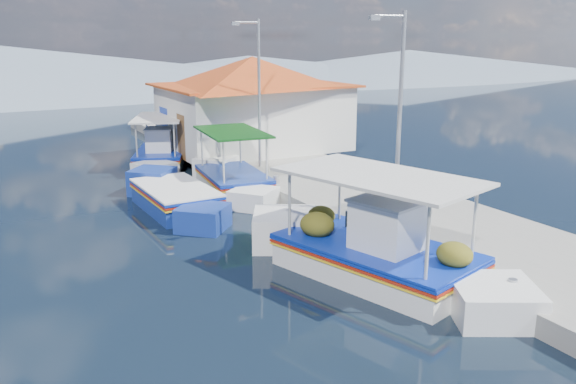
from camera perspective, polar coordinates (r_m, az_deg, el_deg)
ground at (r=13.85m, az=0.20°, el=-10.11°), size 160.00×160.00×0.00m
quay at (r=21.53m, az=6.27°, el=-0.32°), size 5.00×44.00×0.50m
bollards at (r=19.71m, az=2.53°, el=-0.46°), size 0.20×17.20×0.30m
main_caique at (r=15.00m, az=8.33°, el=-5.95°), size 4.14×8.48×2.91m
caique_green_canopy at (r=23.02m, az=-5.41°, el=1.06°), size 2.59×6.96×2.62m
caique_blue_hull at (r=20.85m, az=-10.84°, el=-0.75°), size 2.19×7.01×1.25m
caique_far at (r=28.18m, az=-12.22°, el=3.49°), size 3.90×6.56×2.50m
harbor_building at (r=28.91m, az=-3.41°, el=8.72°), size 10.49×10.49×4.40m
lamp_post_near at (r=16.87m, az=10.50°, el=7.81°), size 1.21×0.14×6.00m
lamp_post_far at (r=24.49m, az=-3.01°, el=10.15°), size 1.21×0.14×6.00m
mountain_ridge at (r=68.28m, az=-18.28°, el=10.91°), size 171.40×96.00×5.50m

